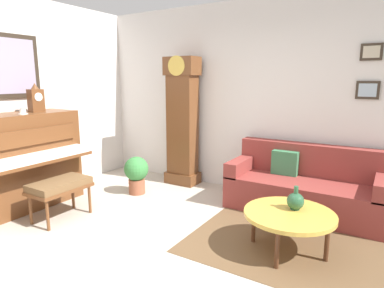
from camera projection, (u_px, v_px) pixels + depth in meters
name	position (u px, v px, depth m)	size (l,w,h in m)	color
ground_plane	(150.00, 262.00, 3.15)	(6.40, 6.00, 0.10)	#B2A899
wall_back	(250.00, 98.00, 4.86)	(5.30, 0.13, 2.80)	silver
area_rug	(293.00, 247.00, 3.33)	(2.10, 1.50, 0.01)	brown
piano	(22.00, 161.00, 4.28)	(0.87, 1.44, 1.25)	brown
piano_bench	(60.00, 187.00, 3.96)	(0.42, 0.70, 0.48)	brown
grandfather_clock	(182.00, 125.00, 5.23)	(0.52, 0.34, 2.03)	brown
couch	(305.00, 187.00, 4.22)	(1.90, 0.80, 0.84)	maroon
coffee_table	(289.00, 215.00, 3.19)	(0.88, 0.88, 0.41)	gold
mantel_clock	(36.00, 99.00, 4.36)	(0.13, 0.18, 0.38)	brown
teacup	(23.00, 112.00, 4.08)	(0.12, 0.12, 0.06)	white
green_jug	(295.00, 201.00, 3.24)	(0.17, 0.17, 0.24)	#234C33
potted_plant	(136.00, 172.00, 4.86)	(0.36, 0.36, 0.56)	#935138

